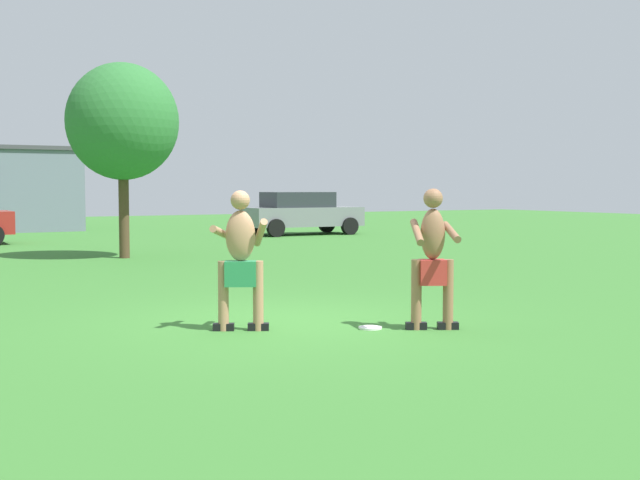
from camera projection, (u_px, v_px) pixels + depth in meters
name	position (u px, v px, depth m)	size (l,w,h in m)	color
ground_plane	(285.00, 322.00, 10.79)	(80.00, 80.00, 0.00)	#38752D
player_near	(433.00, 255.00, 10.20)	(0.72, 0.77, 1.75)	black
player_in_green	(241.00, 256.00, 10.14)	(0.78, 0.75, 1.73)	black
frisbee	(370.00, 328.00, 10.31)	(0.29, 0.29, 0.03)	white
car_gray_mid_lot	(301.00, 212.00, 30.62)	(4.36, 2.14, 1.58)	slate
tree_left_field	(123.00, 122.00, 20.36)	(2.75, 2.75, 4.82)	#4C3823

